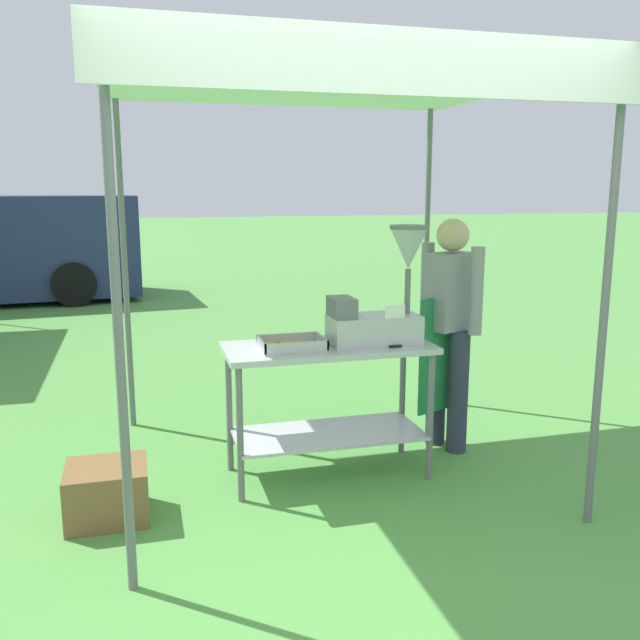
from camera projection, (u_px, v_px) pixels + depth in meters
ground_plane at (226, 331)px, 8.69m from camera, size 70.00×70.00×0.00m
stall_canopy at (325, 89)px, 3.98m from camera, size 2.62×2.46×2.48m
donut_cart at (328, 380)px, 4.23m from camera, size 1.29×0.56×0.85m
donut_tray at (290, 346)px, 4.07m from camera, size 0.39×0.28×0.07m
donut_fryer at (382, 302)px, 4.20m from camera, size 0.62×0.28×0.73m
menu_sign at (395, 329)px, 4.11m from camera, size 0.13×0.05×0.26m
vendor at (449, 322)px, 4.64m from camera, size 0.46×0.52×1.61m
supply_crate at (107, 492)px, 3.74m from camera, size 0.44×0.40×0.30m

